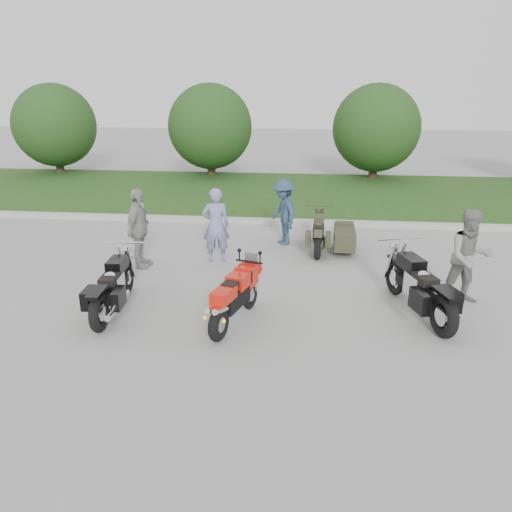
# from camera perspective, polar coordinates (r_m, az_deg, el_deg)

# --- Properties ---
(ground) EXTENTS (80.00, 80.00, 0.00)m
(ground) POSITION_cam_1_polar(r_m,az_deg,el_deg) (9.17, -2.56, -6.15)
(ground) COLOR #9D9D98
(ground) RESTS_ON ground
(curb) EXTENTS (60.00, 0.30, 0.15)m
(curb) POSITION_cam_1_polar(r_m,az_deg,el_deg) (14.76, 0.88, 3.98)
(curb) COLOR #ABA9A1
(curb) RESTS_ON ground
(grass_strip) EXTENTS (60.00, 8.00, 0.14)m
(grass_strip) POSITION_cam_1_polar(r_m,az_deg,el_deg) (18.79, 2.04, 7.22)
(grass_strip) COLOR #375C1F
(grass_strip) RESTS_ON ground
(tree_far_left) EXTENTS (3.60, 3.60, 4.00)m
(tree_far_left) POSITION_cam_1_polar(r_m,az_deg,el_deg) (24.52, -22.01, 13.67)
(tree_far_left) COLOR #3F2B1C
(tree_far_left) RESTS_ON ground
(tree_mid_left) EXTENTS (3.60, 3.60, 4.00)m
(tree_mid_left) POSITION_cam_1_polar(r_m,az_deg,el_deg) (22.19, -5.25, 14.50)
(tree_mid_left) COLOR #3F2B1C
(tree_mid_left) RESTS_ON ground
(tree_mid_right) EXTENTS (3.60, 3.60, 4.00)m
(tree_mid_right) POSITION_cam_1_polar(r_m,az_deg,el_deg) (21.94, 13.57, 14.02)
(tree_mid_right) COLOR #3F2B1C
(tree_mid_right) RESTS_ON ground
(sportbike_red) EXTENTS (0.69, 1.83, 0.89)m
(sportbike_red) POSITION_cam_1_polar(r_m,az_deg,el_deg) (8.43, -2.49, -4.61)
(sportbike_red) COLOR black
(sportbike_red) RESTS_ON ground
(cruiser_left) EXTENTS (0.47, 2.29, 0.88)m
(cruiser_left) POSITION_cam_1_polar(r_m,az_deg,el_deg) (9.24, -16.10, -3.66)
(cruiser_left) COLOR black
(cruiser_left) RESTS_ON ground
(cruiser_right) EXTENTS (0.92, 2.45, 0.97)m
(cruiser_right) POSITION_cam_1_polar(r_m,az_deg,el_deg) (9.20, 18.35, -3.70)
(cruiser_right) COLOR black
(cruiser_right) RESTS_ON ground
(cruiser_sidecar) EXTENTS (1.06, 2.10, 0.81)m
(cruiser_sidecar) POSITION_cam_1_polar(r_m,az_deg,el_deg) (12.34, 8.85, 2.20)
(cruiser_sidecar) COLOR black
(cruiser_sidecar) RESTS_ON ground
(person_stripe) EXTENTS (0.71, 0.55, 1.72)m
(person_stripe) POSITION_cam_1_polar(r_m,az_deg,el_deg) (11.43, -4.62, 3.54)
(person_stripe) COLOR #7B79A5
(person_stripe) RESTS_ON ground
(person_grey) EXTENTS (0.96, 0.79, 1.79)m
(person_grey) POSITION_cam_1_polar(r_m,az_deg,el_deg) (9.95, 23.20, -0.14)
(person_grey) COLOR gray
(person_grey) RESTS_ON ground
(person_denim) EXTENTS (1.05, 1.24, 1.67)m
(person_denim) POSITION_cam_1_polar(r_m,az_deg,el_deg) (12.70, 3.13, 5.02)
(person_denim) COLOR navy
(person_denim) RESTS_ON ground
(person_back) EXTENTS (0.48, 1.07, 1.79)m
(person_back) POSITION_cam_1_polar(r_m,az_deg,el_deg) (11.30, -13.26, 3.07)
(person_back) COLOR gray
(person_back) RESTS_ON ground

